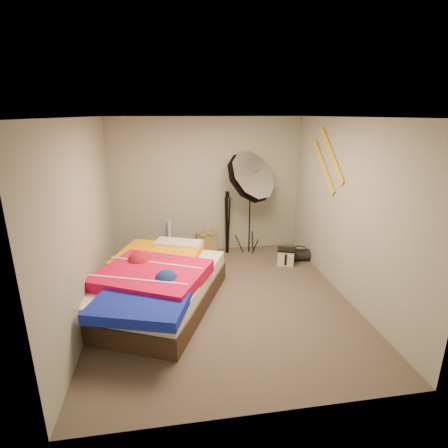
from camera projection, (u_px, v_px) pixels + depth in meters
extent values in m
plane|color=brown|center=(224.00, 300.00, 4.97)|extent=(4.00, 4.00, 0.00)
plane|color=silver|center=(224.00, 117.00, 4.22)|extent=(4.00, 4.00, 0.00)
plane|color=gray|center=(207.00, 186.00, 6.48)|extent=(3.50, 0.00, 3.50)
plane|color=gray|center=(263.00, 287.00, 2.71)|extent=(3.50, 0.00, 3.50)
plane|color=gray|center=(85.00, 222.00, 4.34)|extent=(0.00, 4.00, 4.00)
plane|color=gray|center=(348.00, 211.00, 4.86)|extent=(0.00, 4.00, 4.00)
cube|color=#A08E53|center=(207.00, 242.00, 6.70)|extent=(0.40, 0.24, 0.39)
cylinder|color=#5585D7|center=(169.00, 238.00, 6.56)|extent=(0.11, 0.19, 0.63)
cube|color=beige|center=(286.00, 258.00, 6.10)|extent=(0.33, 0.28, 0.28)
cylinder|color=black|center=(300.00, 255.00, 6.30)|extent=(0.38, 0.26, 0.22)
cube|color=gold|center=(332.00, 155.00, 5.21)|extent=(0.02, 0.91, 0.78)
cube|color=gold|center=(323.00, 166.00, 5.50)|extent=(0.02, 0.91, 0.78)
cube|color=#3F2D1F|center=(156.00, 296.00, 4.83)|extent=(2.17, 2.50, 0.27)
cube|color=white|center=(155.00, 281.00, 4.76)|extent=(2.12, 2.45, 0.19)
cube|color=#FFA708|center=(158.00, 257.00, 5.19)|extent=(1.42, 1.33, 0.15)
cube|color=#E20C44|center=(153.00, 276.00, 4.55)|extent=(1.67, 1.58, 0.17)
cube|color=#152AC6|center=(141.00, 303.00, 3.94)|extent=(1.25, 1.11, 0.13)
cube|color=#E9ABC2|center=(178.00, 246.00, 5.52)|extent=(0.80, 0.58, 0.15)
cylinder|color=black|center=(250.00, 213.00, 6.51)|extent=(0.03, 0.03, 1.56)
cube|color=black|center=(251.00, 174.00, 6.29)|extent=(0.08, 0.08, 0.10)
cone|color=white|center=(249.00, 178.00, 6.11)|extent=(1.00, 1.14, 1.14)
cylinder|color=black|center=(227.00, 226.00, 6.53)|extent=(0.04, 0.04, 1.08)
cube|color=black|center=(227.00, 194.00, 6.35)|extent=(0.07, 0.07, 0.11)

